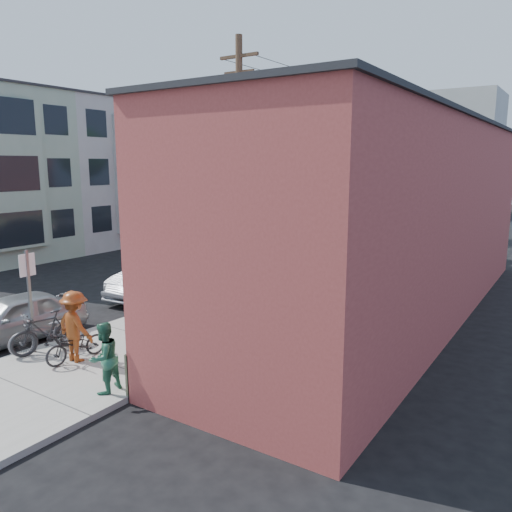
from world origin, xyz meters
The scene contains 27 objects.
ground centered at (0.00, 0.00, 0.00)m, with size 120.00×120.00×0.00m, color black.
sidewalk centered at (4.25, 11.00, 0.07)m, with size 4.50×58.00×0.15m, color #9B998F.
cafe_building centered at (8.99, 4.99, 3.30)m, with size 6.60×20.20×6.61m.
apartment_row centered at (-11.85, 14.00, 4.50)m, with size 6.30×32.00×9.00m.
end_cap_building centered at (-2.00, 42.00, 6.00)m, with size 18.00×8.00×12.00m, color #AFAFAA.
sign_post centered at (2.35, -4.54, 1.83)m, with size 0.07×0.45×2.80m.
parking_meter_near centered at (2.25, 1.33, 0.98)m, with size 0.14×0.14×1.24m.
parking_meter_far centered at (2.25, 9.90, 0.98)m, with size 0.14×0.14×1.24m.
utility_pole_near centered at (2.39, 5.03, 5.41)m, with size 3.57×0.28×10.00m.
utility_pole_far centered at (2.45, 20.75, 5.34)m, with size 1.80×0.28×10.00m.
tree_bare centered at (2.80, 6.63, 3.20)m, with size 0.24×0.24×6.10m.
tree_leafy_mid centered at (2.80, 15.42, 6.03)m, with size 4.14×4.14×7.96m.
tree_leafy_far centered at (2.80, 23.01, 6.17)m, with size 4.06×4.06×8.07m.
patio_chair_a centered at (6.20, -1.92, 0.59)m, with size 0.50×0.50×0.88m, color #103B18, non-canonical shape.
patio_chair_b centered at (5.89, -3.52, 0.59)m, with size 0.50×0.50×0.88m, color #103B18, non-canonical shape.
patron_grey centered at (5.85, 1.36, 1.14)m, with size 0.72×0.47×1.98m, color gray.
patron_green centered at (5.90, -5.10, 0.95)m, with size 0.78×0.61×1.61m, color #29684B.
cyclist centered at (3.85, -4.30, 1.08)m, with size 1.20×0.69×1.85m, color brown.
cyclist_bike centered at (3.85, -4.30, 0.59)m, with size 0.58×1.67×0.88m, color black.
parked_bike_a centered at (2.65, -4.36, 0.71)m, with size 0.52×1.86×1.12m, color black.
parked_bike_b centered at (2.61, -4.29, 0.68)m, with size 0.70×2.00×1.05m, color slate.
car_0 centered at (0.80, -4.18, 0.72)m, with size 1.69×4.21×1.43m, color #9EA2A5.
car_1 centered at (0.80, 2.18, 0.84)m, with size 1.78×5.10×1.68m, color #AAABB2.
car_2 centered at (0.80, 7.56, 0.68)m, with size 1.90×4.67×1.35m, color black.
car_3 centered at (0.31, 13.79, 0.79)m, with size 2.61×5.67×1.57m, color #ABADB3.
car_4 centered at (0.80, 19.40, 0.75)m, with size 1.59×4.55×1.50m, color gray.
bus centered at (-3.19, 26.26, 1.28)m, with size 2.15×9.19×2.56m, color silver.
Camera 1 is at (14.42, -11.96, 5.17)m, focal length 35.00 mm.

